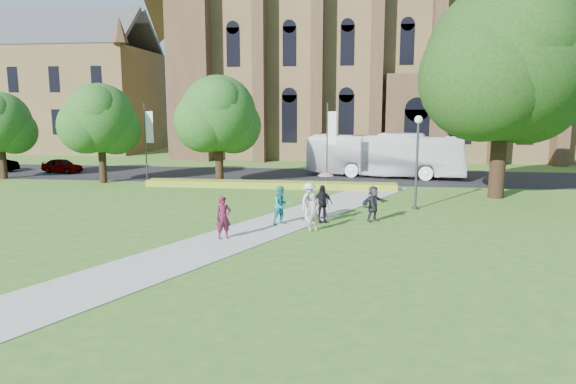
# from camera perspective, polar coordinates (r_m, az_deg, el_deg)

# --- Properties ---
(ground) EXTENTS (160.00, 160.00, 0.00)m
(ground) POSITION_cam_1_polar(r_m,az_deg,el_deg) (23.71, -2.67, -4.47)
(ground) COLOR #32661E
(ground) RESTS_ON ground
(road) EXTENTS (160.00, 10.00, 0.02)m
(road) POSITION_cam_1_polar(r_m,az_deg,el_deg) (43.22, 2.03, 1.82)
(road) COLOR black
(road) RESTS_ON ground
(footpath) EXTENTS (15.58, 28.54, 0.04)m
(footpath) POSITION_cam_1_polar(r_m,az_deg,el_deg) (24.66, -2.25, -3.88)
(footpath) COLOR #B2B2A8
(footpath) RESTS_ON ground
(flower_hedge) EXTENTS (18.00, 1.40, 0.45)m
(flower_hedge) POSITION_cam_1_polar(r_m,az_deg,el_deg) (36.77, -2.10, 0.83)
(flower_hedge) COLOR gold
(flower_hedge) RESTS_ON ground
(cathedral) EXTENTS (52.60, 18.25, 28.00)m
(cathedral) POSITION_cam_1_polar(r_m,az_deg,el_deg) (63.09, 13.37, 15.75)
(cathedral) COLOR brown
(cathedral) RESTS_ON ground
(building_west) EXTENTS (22.00, 14.00, 18.30)m
(building_west) POSITION_cam_1_polar(r_m,az_deg,el_deg) (75.14, -23.41, 11.29)
(building_west) COLOR brown
(building_west) RESTS_ON ground
(streetlamp) EXTENTS (0.44, 0.44, 5.24)m
(streetlamp) POSITION_cam_1_polar(r_m,az_deg,el_deg) (29.44, 14.18, 4.46)
(streetlamp) COLOR #38383D
(streetlamp) RESTS_ON ground
(large_tree) EXTENTS (9.60, 9.60, 13.20)m
(large_tree) POSITION_cam_1_polar(r_m,az_deg,el_deg) (34.91, 22.90, 13.07)
(large_tree) COLOR #332114
(large_tree) RESTS_ON ground
(street_tree_0) EXTENTS (5.20, 5.20, 7.50)m
(street_tree_0) POSITION_cam_1_polar(r_m,az_deg,el_deg) (41.35, -20.17, 7.69)
(street_tree_0) COLOR #332114
(street_tree_0) RESTS_ON ground
(street_tree_1) EXTENTS (5.60, 5.60, 8.05)m
(street_tree_1) POSITION_cam_1_polar(r_m,az_deg,el_deg) (38.51, -7.76, 8.60)
(street_tree_1) COLOR #332114
(street_tree_1) RESTS_ON ground
(banner_pole_0) EXTENTS (0.70, 0.10, 6.00)m
(banner_pole_0) POSITION_cam_1_polar(r_m,az_deg,el_deg) (37.97, 4.55, 5.88)
(banner_pole_0) COLOR #38383D
(banner_pole_0) RESTS_ON ground
(banner_pole_1) EXTENTS (0.70, 0.10, 6.00)m
(banner_pole_1) POSITION_cam_1_polar(r_m,az_deg,el_deg) (41.16, -15.41, 5.84)
(banner_pole_1) COLOR #38383D
(banner_pole_1) RESTS_ON ground
(tour_coach) EXTENTS (13.26, 5.47, 3.60)m
(tour_coach) POSITION_cam_1_polar(r_m,az_deg,el_deg) (43.07, 10.72, 4.06)
(tour_coach) COLOR silver
(tour_coach) RESTS_ON road
(car_0) EXTENTS (3.93, 2.26, 1.26)m
(car_0) POSITION_cam_1_polar(r_m,az_deg,el_deg) (49.29, -23.81, 2.71)
(car_0) COLOR gray
(car_0) RESTS_ON road
(pedestrian_0) EXTENTS (0.81, 0.74, 1.86)m
(pedestrian_0) POSITION_cam_1_polar(r_m,az_deg,el_deg) (22.33, -7.20, -2.84)
(pedestrian_0) COLOR #51122D
(pedestrian_0) RESTS_ON footpath
(pedestrian_1) EXTENTS (1.16, 1.12, 1.88)m
(pedestrian_1) POSITION_cam_1_polar(r_m,az_deg,el_deg) (24.91, -0.73, -1.48)
(pedestrian_1) COLOR #197B80
(pedestrian_1) RESTS_ON footpath
(pedestrian_2) EXTENTS (1.15, 1.40, 1.89)m
(pedestrian_2) POSITION_cam_1_polar(r_m,az_deg,el_deg) (25.98, 2.35, -1.03)
(pedestrian_2) COLOR silver
(pedestrian_2) RESTS_ON footpath
(pedestrian_3) EXTENTS (1.18, 0.79, 1.86)m
(pedestrian_3) POSITION_cam_1_polar(r_m,az_deg,el_deg) (25.43, 3.77, -1.29)
(pedestrian_3) COLOR black
(pedestrian_3) RESTS_ON footpath
(pedestrian_4) EXTENTS (0.91, 0.75, 1.59)m
(pedestrian_4) POSITION_cam_1_polar(r_m,az_deg,el_deg) (26.34, 3.78, -1.22)
(pedestrian_4) COLOR slate
(pedestrian_4) RESTS_ON footpath
(pedestrian_5) EXTENTS (1.60, 1.45, 1.77)m
(pedestrian_5) POSITION_cam_1_polar(r_m,az_deg,el_deg) (26.01, 9.45, -1.26)
(pedestrian_5) COLOR #292A31
(pedestrian_5) RESTS_ON footpath
(pedestrian_6) EXTENTS (0.75, 0.67, 1.72)m
(pedestrian_6) POSITION_cam_1_polar(r_m,az_deg,el_deg) (23.73, 2.84, -2.23)
(pedestrian_6) COLOR #A9948C
(pedestrian_6) RESTS_ON footpath
(parasol) EXTENTS (0.99, 0.99, 0.70)m
(parasol) POSITION_cam_1_polar(r_m,az_deg,el_deg) (26.24, 4.22, 1.27)
(parasol) COLOR #C9918E
(parasol) RESTS_ON pedestrian_4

